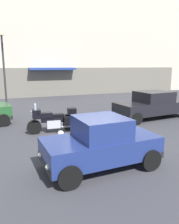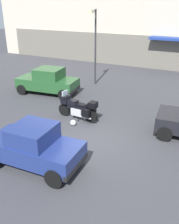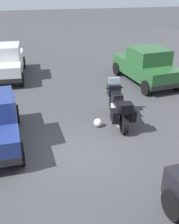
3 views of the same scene
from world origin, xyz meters
TOP-DOWN VIEW (x-y plane):
  - ground_plane at (0.00, 0.00)m, footprint 80.00×80.00m
  - building_facade_rear at (0.00, 15.01)m, footprint 35.40×3.40m
  - motorcycle at (-1.45, 1.59)m, footprint 2.26×0.82m
  - helmet at (-1.31, 0.85)m, footprint 0.28×0.28m
  - car_sedan_far at (4.59, 2.36)m, footprint 4.68×2.27m
  - car_compact_side at (-0.94, -2.48)m, footprint 3.53×1.84m
  - streetlamp_curbside at (-3.28, 7.26)m, footprint 0.28×0.94m

SIDE VIEW (x-z plane):
  - ground_plane at x=0.00m, z-range 0.00..0.00m
  - helmet at x=-1.31m, z-range 0.00..0.28m
  - motorcycle at x=-1.45m, z-range -0.06..1.30m
  - car_compact_side at x=-0.94m, z-range -0.01..1.55m
  - car_sedan_far at x=4.59m, z-range 0.00..1.56m
  - streetlamp_curbside at x=-3.28m, z-range 0.53..5.54m
  - building_facade_rear at x=0.00m, z-range -0.05..11.55m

